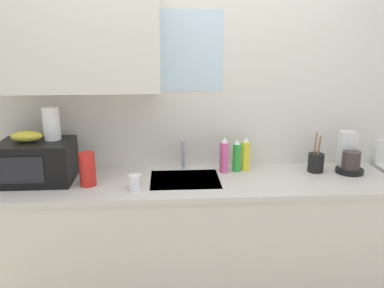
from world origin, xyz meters
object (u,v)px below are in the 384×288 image
at_px(microwave, 37,162).
at_px(banana_bunch, 27,137).
at_px(dish_soap_bottle_green, 237,156).
at_px(paper_towel_roll, 51,123).
at_px(cereal_canister, 87,169).
at_px(coffee_maker, 349,157).
at_px(mug_white, 135,182).
at_px(dish_soap_bottle_yellow, 246,155).
at_px(dish_soap_bottle_pink, 224,156).
at_px(utensil_crock, 316,162).

relative_size(microwave, banana_bunch, 2.30).
bearing_deg(dish_soap_bottle_green, paper_towel_roll, -176.92).
relative_size(banana_bunch, cereal_canister, 0.92).
xyz_separation_m(coffee_maker, cereal_canister, (-1.78, -0.16, 0.00)).
bearing_deg(dish_soap_bottle_green, cereal_canister, -167.76).
distance_m(coffee_maker, dish_soap_bottle_green, 0.79).
relative_size(microwave, mug_white, 4.84).
xyz_separation_m(banana_bunch, mug_white, (0.70, -0.19, -0.26)).
distance_m(microwave, dish_soap_bottle_yellow, 1.41).
distance_m(coffee_maker, dish_soap_bottle_pink, 0.88).
distance_m(dish_soap_bottle_green, mug_white, 0.76).
xyz_separation_m(microwave, dish_soap_bottle_green, (1.34, 0.12, -0.03)).
relative_size(banana_bunch, utensil_crock, 0.70).
bearing_deg(mug_white, dish_soap_bottle_pink, 25.60).
height_order(dish_soap_bottle_pink, utensil_crock, utensil_crock).
xyz_separation_m(dish_soap_bottle_pink, mug_white, (-0.60, -0.29, -0.07)).
xyz_separation_m(microwave, dish_soap_bottle_pink, (1.25, 0.10, -0.02)).
xyz_separation_m(paper_towel_roll, dish_soap_bottle_yellow, (1.31, 0.08, -0.26)).
xyz_separation_m(banana_bunch, coffee_maker, (2.17, 0.06, -0.20)).
distance_m(banana_bunch, coffee_maker, 2.18).
distance_m(microwave, coffee_maker, 2.13).
distance_m(paper_towel_roll, coffee_maker, 2.04).
bearing_deg(mug_white, utensil_crock, 11.76).
bearing_deg(mug_white, dish_soap_bottle_green, 23.88).
bearing_deg(utensil_crock, dish_soap_bottle_green, 175.17).
height_order(banana_bunch, cereal_canister, banana_bunch).
relative_size(microwave, dish_soap_bottle_yellow, 1.88).
xyz_separation_m(microwave, banana_bunch, (-0.05, 0.00, 0.17)).
bearing_deg(microwave, paper_towel_roll, 27.17).
distance_m(microwave, paper_towel_roll, 0.27).
bearing_deg(utensil_crock, banana_bunch, -177.94).
distance_m(paper_towel_roll, dish_soap_bottle_pink, 1.18).
bearing_deg(paper_towel_roll, coffee_maker, 0.24).
distance_m(banana_bunch, dish_soap_bottle_yellow, 1.47).
distance_m(banana_bunch, cereal_canister, 0.45).
bearing_deg(microwave, banana_bunch, 178.20).
xyz_separation_m(cereal_canister, utensil_crock, (1.55, 0.17, -0.04)).
height_order(banana_bunch, coffee_maker, banana_bunch).
height_order(banana_bunch, dish_soap_bottle_green, banana_bunch).
bearing_deg(cereal_canister, dish_soap_bottle_yellow, 12.23).
distance_m(dish_soap_bottle_yellow, cereal_canister, 1.09).
height_order(coffee_maker, cereal_canister, coffee_maker).
distance_m(dish_soap_bottle_pink, mug_white, 0.67).
height_order(dish_soap_bottle_green, mug_white, dish_soap_bottle_green).
distance_m(coffee_maker, dish_soap_bottle_yellow, 0.72).
bearing_deg(dish_soap_bottle_green, utensil_crock, -4.83).
relative_size(coffee_maker, dish_soap_bottle_green, 1.20).
distance_m(banana_bunch, mug_white, 0.77).
bearing_deg(dish_soap_bottle_green, banana_bunch, -175.19).
height_order(dish_soap_bottle_green, dish_soap_bottle_yellow, dish_soap_bottle_yellow).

